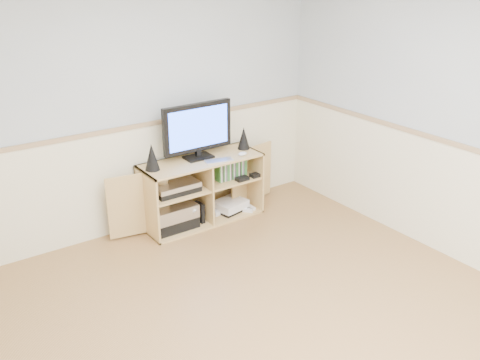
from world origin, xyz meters
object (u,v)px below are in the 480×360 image
(monitor, at_px, (198,129))
(keyboard, at_px, (219,161))
(game_consoles, at_px, (229,206))
(media_cabinet, at_px, (199,188))

(monitor, distance_m, keyboard, 0.37)
(game_consoles, bearing_deg, monitor, 169.01)
(media_cabinet, distance_m, monitor, 0.61)
(keyboard, distance_m, game_consoles, 0.63)
(monitor, relative_size, keyboard, 2.67)
(monitor, xyz_separation_m, game_consoles, (0.31, -0.06, -0.88))
(keyboard, xyz_separation_m, game_consoles, (0.19, 0.13, -0.59))
(media_cabinet, height_order, keyboard, keyboard)
(monitor, height_order, keyboard, monitor)
(media_cabinet, distance_m, game_consoles, 0.41)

